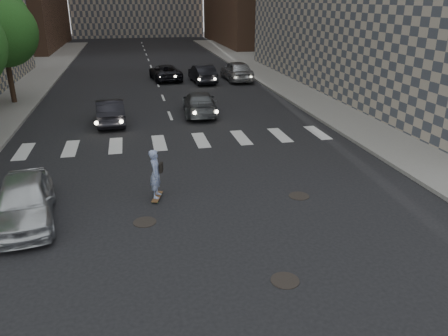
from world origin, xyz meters
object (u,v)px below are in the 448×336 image
(tree_c, at_px, (3,29))
(traffic_car_c, at_px, (165,72))
(skateboarder, at_px, (156,174))
(traffic_car_e, at_px, (202,74))
(traffic_car_d, at_px, (237,71))
(traffic_car_b, at_px, (199,103))
(traffic_car_a, at_px, (110,111))
(silver_sedan, at_px, (24,201))

(tree_c, bearing_deg, traffic_car_c, 33.37)
(skateboarder, bearing_deg, traffic_car_e, 92.63)
(traffic_car_c, bearing_deg, traffic_car_e, 141.31)
(traffic_car_c, relative_size, traffic_car_e, 1.06)
(skateboarder, relative_size, traffic_car_d, 0.37)
(traffic_car_b, relative_size, traffic_car_e, 1.05)
(traffic_car_c, bearing_deg, traffic_car_a, 65.88)
(traffic_car_c, xyz_separation_m, traffic_car_d, (5.74, -1.42, 0.18))
(skateboarder, bearing_deg, traffic_car_d, 85.76)
(skateboarder, relative_size, traffic_car_c, 0.38)
(traffic_car_b, xyz_separation_m, traffic_car_d, (4.77, 10.44, 0.16))
(traffic_car_a, height_order, traffic_car_d, traffic_car_d)
(tree_c, bearing_deg, traffic_car_a, -44.93)
(traffic_car_a, relative_size, traffic_car_b, 0.90)
(tree_c, height_order, skateboarder, tree_c)
(traffic_car_b, height_order, traffic_car_e, traffic_car_e)
(silver_sedan, height_order, traffic_car_d, traffic_car_d)
(traffic_car_b, relative_size, traffic_car_c, 0.98)
(traffic_car_a, distance_m, traffic_car_b, 5.13)
(silver_sedan, xyz_separation_m, traffic_car_e, (9.08, 22.09, 0.01))
(traffic_car_c, distance_m, traffic_car_d, 5.92)
(traffic_car_a, bearing_deg, silver_sedan, 75.10)
(silver_sedan, distance_m, traffic_car_a, 11.22)
(traffic_car_d, distance_m, traffic_car_e, 2.94)
(tree_c, xyz_separation_m, traffic_car_b, (11.19, -5.14, -3.99))
(traffic_car_d, bearing_deg, traffic_car_c, -15.45)
(traffic_car_e, bearing_deg, traffic_car_a, 53.80)
(traffic_car_b, xyz_separation_m, traffic_car_c, (-0.97, 11.86, -0.02))
(tree_c, relative_size, silver_sedan, 1.60)
(tree_c, xyz_separation_m, skateboarder, (7.95, -16.33, -3.72))
(traffic_car_c, height_order, traffic_car_d, traffic_car_d)
(skateboarder, bearing_deg, silver_sedan, -152.52)
(silver_sedan, xyz_separation_m, traffic_car_a, (2.20, 11.00, -0.03))
(traffic_car_b, distance_m, traffic_car_d, 11.48)
(skateboarder, relative_size, traffic_car_e, 0.41)
(traffic_car_c, relative_size, traffic_car_d, 0.96)
(silver_sedan, bearing_deg, skateboarder, 3.60)
(skateboarder, height_order, traffic_car_d, skateboarder)
(tree_c, bearing_deg, silver_sedan, -77.01)
(skateboarder, distance_m, traffic_car_d, 23.07)
(traffic_car_c, bearing_deg, skateboarder, 77.81)
(silver_sedan, height_order, traffic_car_c, silver_sedan)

